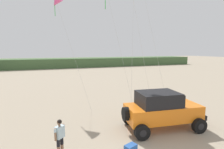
{
  "coord_description": "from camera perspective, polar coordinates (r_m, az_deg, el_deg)",
  "views": [
    {
      "loc": [
        -4.01,
        -4.51,
        4.7
      ],
      "look_at": [
        -0.58,
        4.61,
        3.35
      ],
      "focal_mm": 28.42,
      "sensor_mm": 36.0,
      "label": 1
    }
  ],
  "objects": [
    {
      "name": "kite_blue_swept",
      "position": [
        17.46,
        -17.47,
        21.36
      ],
      "size": [
        2.71,
        4.63,
        9.42
      ],
      "color": "#E04C93",
      "rests_on": "ground_plane"
    },
    {
      "name": "cooler_box",
      "position": [
        8.88,
        6.03,
        -22.66
      ],
      "size": [
        0.65,
        0.54,
        0.38
      ],
      "primitive_type": "cube",
      "rotation": [
        0.0,
        0.0,
        0.37
      ],
      "color": "#23519E",
      "rests_on": "ground_plane"
    },
    {
      "name": "person_watching",
      "position": [
        8.66,
        -16.46,
        -18.22
      ],
      "size": [
        0.49,
        0.47,
        1.67
      ],
      "color": "#8C664C",
      "rests_on": "ground_plane"
    },
    {
      "name": "dune_ridge",
      "position": [
        50.4,
        -21.46,
        3.38
      ],
      "size": [
        90.0,
        7.97,
        2.43
      ],
      "primitive_type": "cube",
      "color": "#426038",
      "rests_on": "ground_plane"
    },
    {
      "name": "jeep",
      "position": [
        11.15,
        15.71,
        -10.7
      ],
      "size": [
        4.97,
        2.87,
        2.26
      ],
      "color": "orange",
      "rests_on": "ground_plane"
    }
  ]
}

